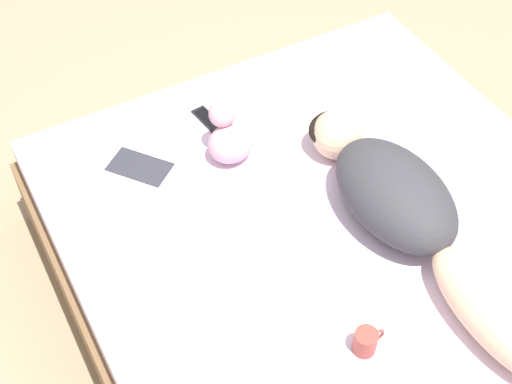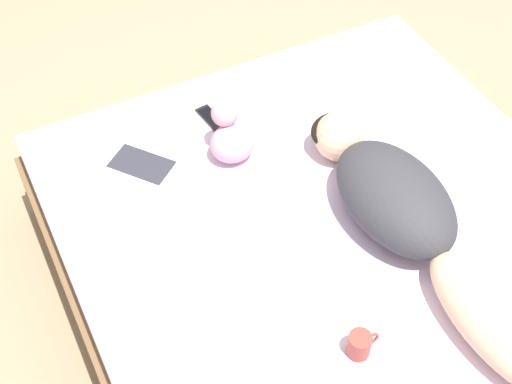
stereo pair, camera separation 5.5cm
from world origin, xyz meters
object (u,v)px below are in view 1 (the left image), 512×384
person (410,213)px  cell_phone (208,119)px  coffee_mug (366,341)px  open_magazine (127,186)px

person → cell_phone: person is taller
coffee_mug → cell_phone: size_ratio=0.66×
open_magazine → coffee_mug: (0.40, -0.99, 0.04)m
open_magazine → coffee_mug: bearing=-106.5°
person → coffee_mug: (-0.39, -0.32, -0.06)m
person → open_magazine: (-0.79, 0.68, -0.10)m
cell_phone → person: bearing=-74.7°
person → coffee_mug: size_ratio=11.87×
person → open_magazine: bearing=138.9°
open_magazine → cell_phone: same height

